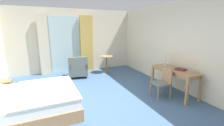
% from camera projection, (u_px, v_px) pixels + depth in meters
% --- Properties ---
extents(ground, '(6.01, 7.91, 0.10)m').
position_uv_depth(ground, '(100.00, 108.00, 3.90)').
color(ground, '#426084').
extents(wall_back, '(5.61, 0.12, 2.78)m').
position_uv_depth(wall_back, '(74.00, 41.00, 6.91)').
color(wall_back, beige).
rests_on(wall_back, ground).
extents(wall_right, '(0.12, 7.51, 2.78)m').
position_uv_depth(wall_right, '(186.00, 47.00, 4.62)').
color(wall_right, beige).
rests_on(wall_right, ground).
extents(balcony_glass_door, '(1.35, 0.02, 2.45)m').
position_uv_depth(balcony_glass_door, '(66.00, 45.00, 6.74)').
color(balcony_glass_door, silver).
rests_on(balcony_glass_door, ground).
extents(curtain_panel_left, '(0.41, 0.10, 2.50)m').
position_uv_depth(curtain_panel_left, '(44.00, 45.00, 6.31)').
color(curtain_panel_left, beige).
rests_on(curtain_panel_left, ground).
extents(curtain_panel_right, '(0.56, 0.10, 2.50)m').
position_uv_depth(curtain_panel_right, '(87.00, 44.00, 6.98)').
color(curtain_panel_right, tan).
rests_on(curtain_panel_right, ground).
extents(bed, '(2.10, 1.81, 0.99)m').
position_uv_depth(bed, '(29.00, 102.00, 3.49)').
color(bed, '#9E754C').
rests_on(bed, ground).
extents(nightstand, '(0.52, 0.38, 0.46)m').
position_uv_depth(nightstand, '(2.00, 89.00, 4.40)').
color(nightstand, '#9E754C').
rests_on(nightstand, ground).
extents(writing_desk, '(0.57, 1.44, 0.77)m').
position_uv_depth(writing_desk, '(175.00, 72.00, 4.49)').
color(writing_desk, '#9E754C').
rests_on(writing_desk, ground).
extents(desk_chair, '(0.47, 0.47, 0.85)m').
position_uv_depth(desk_chair, '(163.00, 81.00, 4.33)').
color(desk_chair, slate).
rests_on(desk_chair, ground).
extents(desk_lamp, '(0.23, 0.23, 0.42)m').
position_uv_depth(desk_lamp, '(168.00, 58.00, 4.85)').
color(desk_lamp, '#B7B2A8').
rests_on(desk_lamp, writing_desk).
extents(closed_book, '(0.32, 0.33, 0.03)m').
position_uv_depth(closed_book, '(181.00, 69.00, 4.38)').
color(closed_book, maroon).
rests_on(closed_book, writing_desk).
extents(armchair_by_window, '(0.83, 0.84, 0.87)m').
position_uv_depth(armchair_by_window, '(78.00, 69.00, 6.14)').
color(armchair_by_window, slate).
rests_on(armchair_by_window, ground).
extents(round_cafe_table, '(0.57, 0.57, 0.74)m').
position_uv_depth(round_cafe_table, '(106.00, 61.00, 6.80)').
color(round_cafe_table, '#9E754C').
rests_on(round_cafe_table, ground).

